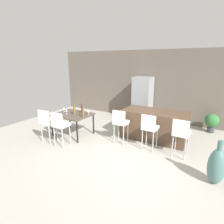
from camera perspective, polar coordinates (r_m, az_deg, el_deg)
The scene contains 18 objects.
ground_plane at distance 5.42m, azimuth 5.41°, elevation -11.46°, with size 10.00×10.00×0.00m, color #ADA89E.
back_wall at distance 7.83m, azimuth 15.39°, elevation 7.67°, with size 10.00×0.12×2.90m, color #665B51.
kitchen_island at distance 6.11m, azimuth 12.97°, elevation -3.93°, with size 2.04×0.95×0.92m, color #4C3828.
bar_chair_left at distance 5.55m, azimuth 2.58°, elevation -2.91°, with size 0.41×0.41×1.05m.
bar_chair_middle at distance 5.22m, azimuth 11.57°, elevation -4.47°, with size 0.42×0.42×1.05m.
bar_chair_right at distance 5.04m, azimuth 20.66°, elevation -5.93°, with size 0.42×0.42×1.05m.
dining_table at distance 6.31m, azimuth -12.15°, elevation -1.22°, with size 1.21×0.97×0.74m.
dining_chair_near at distance 5.93m, azimuth -19.58°, elevation -2.62°, with size 0.41×0.41×1.05m.
dining_chair_far at distance 5.54m, azimuth -15.92°, elevation -3.56°, with size 0.41×0.41×1.05m.
wine_bottle_right at distance 6.35m, azimuth -9.29°, elevation 0.89°, with size 0.06×0.06×0.33m.
wine_bottle_left at distance 6.21m, azimuth -11.63°, elevation 0.43°, with size 0.08×0.08×0.32m.
wine_bottle_corner at distance 5.89m, azimuth -8.96°, elevation -0.21°, with size 0.06×0.06×0.35m.
wine_glass_middle at distance 6.11m, azimuth -7.41°, elevation 0.33°, with size 0.07×0.07×0.17m.
wine_glass_far at distance 6.34m, azimuth -13.98°, elevation 0.56°, with size 0.07×0.07×0.17m.
wine_glass_near at distance 6.60m, azimuth -14.71°, elevation 1.09°, with size 0.07×0.07×0.17m.
refrigerator at distance 7.71m, azimuth 9.45°, elevation 3.89°, with size 0.72×0.68×1.84m, color #939699.
floor_vase at distance 4.43m, azimuth 29.76°, elevation -14.40°, with size 0.35×0.35×0.97m.
potted_plant at distance 7.36m, azimuth 28.57°, elevation -2.61°, with size 0.48×0.48×0.67m.
Camera 1 is at (1.98, -4.40, 2.47)m, focal length 29.43 mm.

